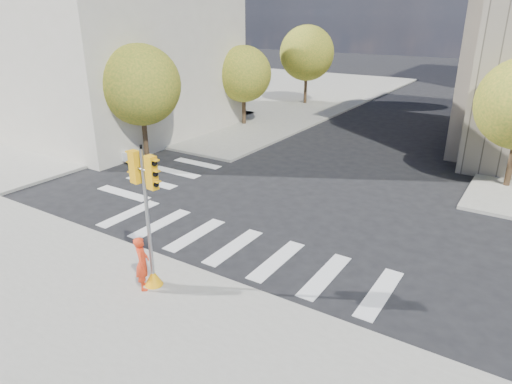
% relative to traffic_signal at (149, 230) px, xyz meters
% --- Properties ---
extents(ground, '(160.00, 160.00, 0.00)m').
position_rel_traffic_signal_xyz_m(ground, '(0.61, 5.49, -2.01)').
color(ground, black).
rests_on(ground, ground).
extents(sidewalk_far_left, '(28.00, 40.00, 0.15)m').
position_rel_traffic_signal_xyz_m(sidewalk_far_left, '(-19.39, 31.49, -1.94)').
color(sidewalk_far_left, gray).
rests_on(sidewalk_far_left, ground).
extents(classical_building, '(19.00, 15.00, 12.70)m').
position_rel_traffic_signal_xyz_m(classical_building, '(-19.39, 13.49, 4.43)').
color(classical_building, beige).
rests_on(classical_building, ground).
extents(tree_lw_near, '(4.40, 4.40, 6.41)m').
position_rel_traffic_signal_xyz_m(tree_lw_near, '(-9.89, 9.49, 2.19)').
color(tree_lw_near, '#382616').
rests_on(tree_lw_near, ground).
extents(tree_lw_mid, '(4.00, 4.00, 5.77)m').
position_rel_traffic_signal_xyz_m(tree_lw_mid, '(-9.89, 19.49, 1.75)').
color(tree_lw_mid, '#382616').
rests_on(tree_lw_mid, ground).
extents(tree_lw_far, '(4.80, 4.80, 6.95)m').
position_rel_traffic_signal_xyz_m(tree_lw_far, '(-9.89, 29.49, 2.53)').
color(tree_lw_far, '#382616').
rests_on(tree_lw_far, ground).
extents(traffic_signal, '(1.08, 0.56, 4.41)m').
position_rel_traffic_signal_xyz_m(traffic_signal, '(0.00, 0.00, 0.00)').
color(traffic_signal, '#EDA10C').
rests_on(traffic_signal, sidewalk_near).
extents(photographer, '(0.72, 0.73, 1.70)m').
position_rel_traffic_signal_xyz_m(photographer, '(-0.11, -0.28, -1.02)').
color(photographer, red).
rests_on(photographer, sidewalk_near).
extents(planter_wall, '(6.00, 1.23, 0.50)m').
position_rel_traffic_signal_xyz_m(planter_wall, '(-12.39, 8.58, -1.61)').
color(planter_wall, white).
rests_on(planter_wall, sidewalk_left_near).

